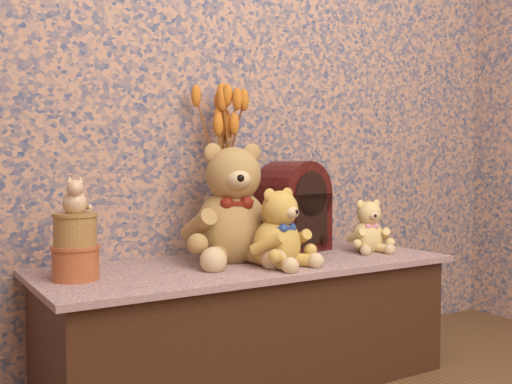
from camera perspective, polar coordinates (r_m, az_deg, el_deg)
display_shelf at (r=2.07m, az=-0.75°, el=-12.46°), size 1.40×0.56×0.42m
teddy_large at (r=2.03m, az=-2.31°, el=-0.58°), size 0.45×0.49×0.43m
teddy_medium at (r=1.93m, az=2.03°, el=-3.10°), size 0.27×0.30×0.27m
teddy_small at (r=2.29m, az=10.68°, el=-2.99°), size 0.22×0.24×0.21m
cathedral_radio at (r=2.27m, az=3.60°, el=-1.33°), size 0.28×0.22×0.34m
ceramic_vase at (r=2.12m, az=-3.29°, el=-3.35°), size 0.16×0.16×0.22m
dried_stalks at (r=2.11m, az=-3.32°, el=5.74°), size 0.29×0.29×0.46m
biscuit_tin_lower at (r=1.80m, az=-16.91°, el=-6.55°), size 0.15×0.15×0.10m
biscuit_tin_upper at (r=1.78m, az=-16.95°, el=-3.53°), size 0.15×0.15×0.09m
cat_figurine at (r=1.77m, az=-17.00°, el=-0.24°), size 0.10×0.10×0.11m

